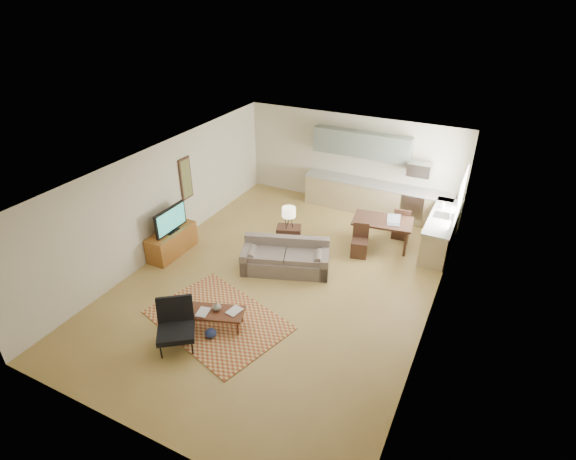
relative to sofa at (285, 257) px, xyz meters
The scene contains 25 objects.
room 1.06m from the sofa, 74.19° to the right, with size 9.00×9.00×9.00m.
kitchen_counter_back 3.93m from the sofa, 75.15° to the left, with size 4.26×0.64×0.92m, color tan, non-canonical shape.
kitchen_counter_right 4.01m from the sofa, 40.78° to the left, with size 0.64×2.26×0.92m, color tan, non-canonical shape.
kitchen_range 4.35m from the sofa, 60.99° to the left, with size 0.62×0.62×0.90m, color #A5A8AD.
kitchen_microwave 4.52m from the sofa, 61.12° to the left, with size 0.62×0.40×0.35m, color #A5A8AD.
upper_cabinets 4.28m from the sofa, 84.11° to the left, with size 2.80×0.34×0.70m, color slate.
window_right 4.41m from the sofa, 38.14° to the left, with size 0.02×1.40×1.05m, color white.
wall_art_left 3.36m from the sofa, behind, with size 0.06×0.42×1.10m, color olive, non-canonical shape.
triptych 4.32m from the sofa, 89.89° to the left, with size 1.70×0.04×0.50m, color beige, non-canonical shape.
rug 2.27m from the sofa, 100.87° to the right, with size 2.69×1.86×0.02m, color #94401F.
sofa is the anchor object (origin of this frame).
coffee_table 2.44m from the sofa, 99.68° to the right, with size 1.28×0.51×0.38m, color #462112, non-canonical shape.
book_a 2.61m from the sofa, 104.00° to the right, with size 0.28×0.34×0.03m, color maroon.
book_b 2.18m from the sofa, 92.84° to the right, with size 0.27×0.34×0.02m, color navy.
vase 2.34m from the sofa, 98.11° to the right, with size 0.19×0.19×0.18m, color black.
armchair 3.20m from the sofa, 102.32° to the right, with size 0.78×0.78×0.89m, color black, non-canonical shape.
tv_credenza 2.91m from the sofa, 168.68° to the right, with size 0.53×1.37×0.63m, color brown, non-canonical shape.
tv 2.92m from the sofa, 168.47° to the right, with size 0.11×1.05×0.63m, color black, non-canonical shape.
console_table 0.87m from the sofa, 111.07° to the left, with size 0.59×0.39×0.68m, color #351F16, non-canonical shape.
table_lamp 1.05m from the sofa, 111.07° to the left, with size 0.33×0.33×0.55m, color beige, non-canonical shape.
dining_table 2.67m from the sofa, 50.85° to the left, with size 1.46×0.84×0.74m, color #351F16, non-canonical shape.
dining_chair_near 1.93m from the sofa, 45.96° to the left, with size 0.39×0.41×0.82m, color #351F16, non-canonical shape.
dining_chair_far 3.43m from the sofa, 53.60° to the left, with size 0.42×0.44×0.89m, color #351F16, non-canonical shape.
laptop 2.84m from the sofa, 44.94° to the left, with size 0.31×0.23×0.23m, color #A5A8AD, non-canonical shape.
soap_bottle 4.28m from the sofa, 46.00° to the left, with size 0.10×0.10×0.19m, color beige.
Camera 1 is at (3.85, -7.45, 6.04)m, focal length 28.00 mm.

